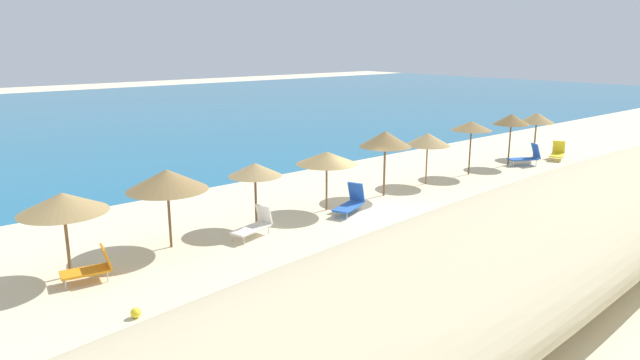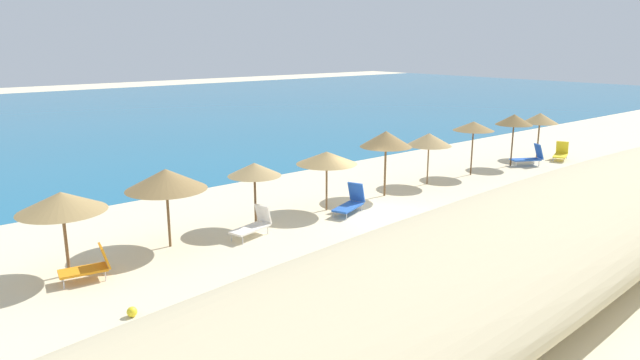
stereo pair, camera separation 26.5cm
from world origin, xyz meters
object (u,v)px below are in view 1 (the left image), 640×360
beach_umbrella_9 (537,118)px  lounge_chair_2 (91,267)px  beach_umbrella_2 (167,180)px  beach_umbrella_1 (63,203)px  lounge_chair_4 (527,157)px  lounge_chair_1 (558,152)px  beach_umbrella_3 (255,170)px  beach_umbrella_4 (327,158)px  beach_ball (136,313)px  beach_umbrella_7 (472,126)px  lounge_chair_3 (255,225)px  beach_umbrella_5 (385,139)px  beach_umbrella_6 (428,139)px  beach_umbrella_8 (511,119)px  lounge_chair_0 (351,202)px

beach_umbrella_9 → lounge_chair_2: 26.28m
beach_umbrella_2 → beach_umbrella_9: (23.22, 0.01, 0.03)m
beach_umbrella_1 → lounge_chair_4: size_ratio=1.40×
lounge_chair_1 → beach_umbrella_3: bearing=65.8°
beach_umbrella_4 → beach_umbrella_3: bearing=177.7°
lounge_chair_1 → beach_ball: (-26.56, -2.79, -0.28)m
beach_umbrella_7 → beach_umbrella_9: (6.72, 0.16, -0.18)m
beach_umbrella_1 → lounge_chair_2: size_ratio=1.72×
lounge_chair_4 → beach_ball: 23.95m
beach_umbrella_3 → lounge_chair_3: bearing=-127.2°
beach_umbrella_7 → lounge_chair_1: (7.13, -1.08, -2.11)m
beach_umbrella_5 → lounge_chair_3: (-7.42, -0.79, -2.13)m
lounge_chair_3 → beach_umbrella_4: bearing=-93.6°
beach_umbrella_6 → beach_umbrella_8: size_ratio=0.87×
beach_umbrella_1 → beach_umbrella_8: 23.33m
beach_umbrella_1 → lounge_chair_1: beach_umbrella_1 is taller
beach_umbrella_6 → beach_umbrella_8: (6.75, -0.28, 0.38)m
beach_umbrella_9 → lounge_chair_4: (-2.40, -0.92, -1.85)m
beach_umbrella_3 → lounge_chair_1: bearing=-3.4°
beach_umbrella_5 → beach_umbrella_6: bearing=2.9°
beach_umbrella_5 → beach_umbrella_4: bearing=-179.5°
beach_umbrella_1 → lounge_chair_0: bearing=-4.0°
lounge_chair_0 → lounge_chair_1: bearing=-111.3°
beach_umbrella_5 → beach_umbrella_9: (13.08, 0.15, -0.21)m
lounge_chair_1 → lounge_chair_4: bearing=62.5°
beach_umbrella_6 → lounge_chair_2: bearing=-176.1°
beach_umbrella_1 → lounge_chair_4: 24.21m
beach_umbrella_1 → beach_ball: (0.40, -3.70, -2.10)m
beach_umbrella_7 → lounge_chair_2: (-19.46, -0.94, -2.09)m
beach_umbrella_6 → beach_umbrella_7: size_ratio=0.90×
beach_umbrella_4 → lounge_chair_3: (-4.01, -0.76, -1.74)m
beach_umbrella_5 → lounge_chair_0: beach_umbrella_5 is taller
beach_umbrella_4 → beach_umbrella_8: (13.27, -0.10, 0.39)m
beach_umbrella_6 → beach_umbrella_7: bearing=-3.0°
beach_umbrella_5 → lounge_chair_1: beach_umbrella_5 is taller
beach_umbrella_1 → beach_umbrella_8: size_ratio=0.89×
beach_umbrella_5 → lounge_chair_0: 3.72m
lounge_chair_4 → beach_ball: (-23.74, -3.13, -0.35)m
beach_umbrella_6 → lounge_chair_0: bearing=-169.8°
beach_umbrella_7 → lounge_chair_1: 7.52m
beach_umbrella_1 → beach_umbrella_7: size_ratio=0.92×
lounge_chair_1 → lounge_chair_4: (-2.81, 0.33, 0.08)m
beach_umbrella_1 → beach_umbrella_6: bearing=1.2°
beach_umbrella_8 → lounge_chair_3: beach_umbrella_8 is taller
beach_umbrella_1 → lounge_chair_3: bearing=-5.7°
lounge_chair_1 → lounge_chair_2: lounge_chair_1 is taller
beach_umbrella_5 → lounge_chair_4: (10.67, -0.76, -2.06)m
lounge_chair_0 → beach_umbrella_4: bearing=7.9°
beach_umbrella_1 → beach_umbrella_9: size_ratio=0.96×
beach_umbrella_7 → beach_ball: (-19.42, -3.88, -2.39)m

